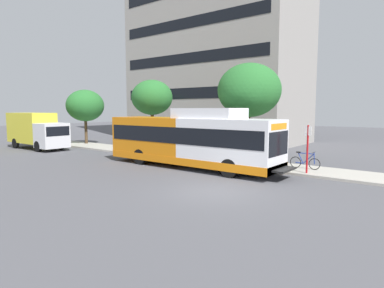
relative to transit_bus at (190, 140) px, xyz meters
The scene contains 10 objects.
ground_plane 5.55m from the transit_bus, 139.41° to the left, with size 120.00×120.00×0.00m, color #4C4C51.
sidewalk_curb 3.70m from the transit_bus, 25.65° to the left, with size 3.00×56.00×0.14m, color #A8A399.
transit_bus is the anchor object (origin of this frame).
bus_stop_sign_pole 6.81m from the transit_bus, 73.89° to the right, with size 0.10×0.36×2.60m.
bicycle_parked 6.88m from the transit_bus, 62.52° to the right, with size 0.52×1.76×1.02m.
street_tree_near_stop 5.32m from the transit_bus, 26.44° to the right, with size 4.18×4.18×6.47m.
street_tree_mid_block 8.39m from the transit_bus, 61.87° to the left, with size 3.38×3.38×5.85m.
street_tree_far_block 16.80m from the transit_bus, 77.41° to the left, with size 3.69×3.69×5.37m.
box_truck_background 16.92m from the transit_bus, 93.73° to the left, with size 2.32×7.01×3.25m.
lattice_comm_tower 30.13m from the transit_bus, 51.56° to the left, with size 1.10×1.10×26.33m.
Camera 1 is at (-11.72, -7.86, 3.60)m, focal length 30.67 mm.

